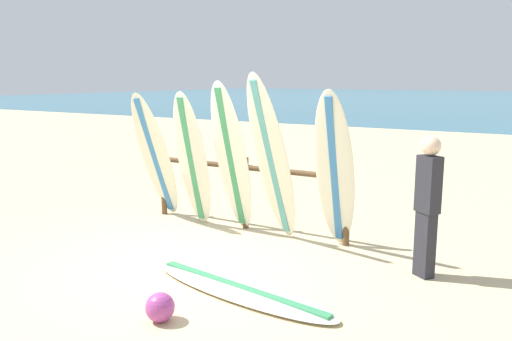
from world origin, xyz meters
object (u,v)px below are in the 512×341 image
surfboard_leaning_center_left (232,158)px  surfboard_leaning_center_right (335,171)px  surfboard_leaning_left (192,160)px  surfboard_leaning_center (272,160)px  beach_ball (160,307)px  surfboard_rack (246,182)px  surfboard_lying_on_sand (240,289)px  beachgoer_standing (428,201)px  surfboard_leaning_far_left (156,157)px

surfboard_leaning_center_left → surfboard_leaning_center_right: surfboard_leaning_center_left is taller
surfboard_leaning_left → surfboard_leaning_center: (1.43, -0.13, 0.13)m
surfboard_leaning_center_left → beach_ball: bearing=-70.0°
surfboard_leaning_center_left → surfboard_leaning_center: bearing=-11.2°
surfboard_rack → surfboard_leaning_center: bearing=-32.7°
surfboard_leaning_center_left → surfboard_lying_on_sand: 2.37m
surfboard_leaning_center_left → surfboard_leaning_center_right: bearing=1.1°
surfboard_rack → beachgoer_standing: bearing=-12.0°
surfboard_rack → surfboard_leaning_center_left: (-0.04, -0.30, 0.39)m
surfboard_leaning_left → beach_ball: size_ratio=7.45×
surfboard_lying_on_sand → surfboard_leaning_center_right: bearing=80.0°
surfboard_rack → surfboard_leaning_center_left: bearing=-98.1°
surfboard_leaning_center_right → beachgoer_standing: surfboard_leaning_center_right is taller
surfboard_leaning_far_left → surfboard_rack: bearing=12.9°
surfboard_leaning_center_left → beachgoer_standing: 2.80m
surfboard_leaning_left → surfboard_leaning_center_left: 0.70m
surfboard_leaning_far_left → surfboard_leaning_center_left: size_ratio=0.92×
surfboard_leaning_center_left → surfboard_leaning_center: 0.75m
surfboard_lying_on_sand → beach_ball: 0.97m
surfboard_rack → surfboard_leaning_center: 0.94m
surfboard_leaning_left → surfboard_lying_on_sand: (1.93, -1.71, -0.98)m
surfboard_leaning_left → surfboard_leaning_center_left: (0.69, 0.01, 0.08)m
surfboard_rack → beach_ball: (0.92, -2.94, -0.57)m
surfboard_leaning_far_left → surfboard_leaning_center_right: (2.94, 0.06, 0.04)m
surfboard_rack → surfboard_leaning_left: 0.86m
surfboard_leaning_center → surfboard_leaning_far_left: bearing=176.9°
surfboard_leaning_center_right → beachgoer_standing: (1.23, -0.31, -0.17)m
surfboard_leaning_far_left → beachgoer_standing: surfboard_leaning_far_left is taller
surfboard_leaning_far_left → surfboard_lying_on_sand: 3.28m
surfboard_lying_on_sand → beach_ball: bearing=-106.9°
surfboard_leaning_left → surfboard_leaning_center_right: surfboard_leaning_center_right is taller
surfboard_leaning_far_left → surfboard_leaning_center_right: size_ratio=0.96×
surfboard_leaning_center_left → beachgoer_standing: (2.77, -0.28, -0.22)m
surfboard_leaning_center_left → surfboard_leaning_center: surfboard_leaning_center is taller
surfboard_leaning_far_left → beach_ball: 3.62m
surfboard_leaning_left → beach_ball: bearing=-57.8°
beach_ball → surfboard_leaning_far_left: bearing=132.0°
surfboard_leaning_center_left → surfboard_lying_on_sand: size_ratio=0.89×
beachgoer_standing → beach_ball: (-1.81, -2.36, -0.74)m
surfboard_leaning_left → beachgoer_standing: size_ratio=1.28×
surfboard_leaning_far_left → surfboard_leaning_center: size_ratio=0.88×
surfboard_leaning_center → beach_ball: surfboard_leaning_center is taller
surfboard_leaning_center → surfboard_leaning_center_right: bearing=12.3°
surfboard_leaning_left → surfboard_leaning_center_right: size_ratio=0.97×
surfboard_leaning_center → beachgoer_standing: 2.06m
surfboard_lying_on_sand → surfboard_leaning_center_left: bearing=125.7°
surfboard_leaning_far_left → beachgoer_standing: 4.18m
surfboard_leaning_center_right → surfboard_lying_on_sand: surfboard_leaning_center_right is taller
surfboard_leaning_center → beach_ball: size_ratio=8.42×
beachgoer_standing → surfboard_lying_on_sand: bearing=-136.8°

